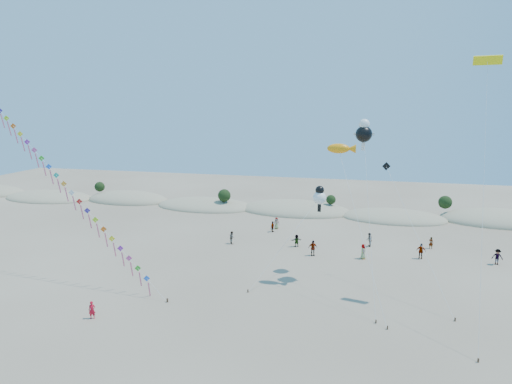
{
  "coord_description": "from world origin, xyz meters",
  "views": [
    {
      "loc": [
        10.17,
        -25.21,
        17.5
      ],
      "look_at": [
        0.71,
        14.0,
        9.42
      ],
      "focal_mm": 30.0,
      "sensor_mm": 36.0,
      "label": 1
    }
  ],
  "objects_px": {
    "parafoil_kite": "(488,66)",
    "fish_kite": "(342,149)",
    "flyer_foreground": "(92,310)",
    "kite_train": "(65,186)"
  },
  "relations": [
    {
      "from": "parafoil_kite",
      "to": "flyer_foreground",
      "type": "height_order",
      "value": "parafoil_kite"
    },
    {
      "from": "kite_train",
      "to": "flyer_foreground",
      "type": "distance_m",
      "value": 13.95
    },
    {
      "from": "fish_kite",
      "to": "kite_train",
      "type": "bearing_deg",
      "value": -168.99
    },
    {
      "from": "kite_train",
      "to": "fish_kite",
      "type": "relative_size",
      "value": 1.66
    },
    {
      "from": "parafoil_kite",
      "to": "flyer_foreground",
      "type": "relative_size",
      "value": 14.24
    },
    {
      "from": "fish_kite",
      "to": "parafoil_kite",
      "type": "distance_m",
      "value": 13.96
    },
    {
      "from": "flyer_foreground",
      "to": "fish_kite",
      "type": "bearing_deg",
      "value": 11.85
    },
    {
      "from": "fish_kite",
      "to": "flyer_foreground",
      "type": "height_order",
      "value": "fish_kite"
    },
    {
      "from": "kite_train",
      "to": "parafoil_kite",
      "type": "relative_size",
      "value": 1.07
    },
    {
      "from": "parafoil_kite",
      "to": "fish_kite",
      "type": "bearing_deg",
      "value": 174.16
    }
  ]
}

